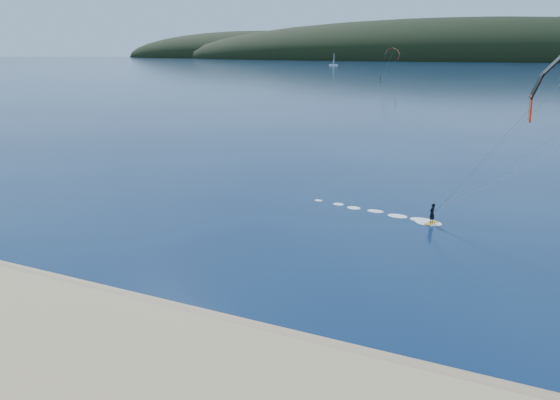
# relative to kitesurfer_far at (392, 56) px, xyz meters

# --- Properties ---
(ground) EXTENTS (1800.00, 1800.00, 0.00)m
(ground) POSITION_rel_kitesurfer_far_xyz_m (29.86, -205.59, -10.40)
(ground) COLOR #081B3E
(ground) RESTS_ON ground
(wet_sand) EXTENTS (220.00, 2.50, 0.10)m
(wet_sand) POSITION_rel_kitesurfer_far_xyz_m (29.86, -201.09, -10.35)
(wet_sand) COLOR #886C4F
(wet_sand) RESTS_ON ground
(headland) EXTENTS (1200.00, 310.00, 140.00)m
(headland) POSITION_rel_kitesurfer_far_xyz_m (30.50, 539.69, -10.40)
(headland) COLOR black
(headland) RESTS_ON ground
(kitesurfer_far) EXTENTS (9.07, 4.55, 13.15)m
(kitesurfer_far) POSITION_rel_kitesurfer_far_xyz_m (0.00, 0.00, 0.00)
(kitesurfer_far) COLOR #F2AA1C
(kitesurfer_far) RESTS_ON ground
(sailboat) EXTENTS (7.82, 4.87, 10.88)m
(sailboat) POSITION_rel_kitesurfer_far_xyz_m (-88.23, 198.37, -9.60)
(sailboat) COLOR white
(sailboat) RESTS_ON ground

